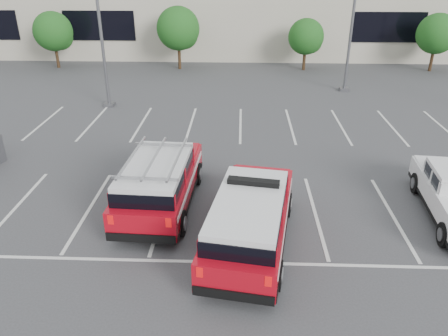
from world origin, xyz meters
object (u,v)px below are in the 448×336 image
object	(u,v)px
tree_mid_right	(307,38)
ladder_suv	(160,185)
tree_left	(55,33)
tree_right	(438,35)
fire_chief_suv	(250,223)
tree_mid_left	(179,30)
light_pole_mid	(354,10)
light_pole_left	(99,17)

from	to	relation	value
tree_mid_right	ladder_suv	size ratio (longest dim) A/B	0.70
tree_left	ladder_suv	xyz separation A→B (m)	(12.08, -21.78, -1.89)
tree_right	fire_chief_suv	xyz separation A→B (m)	(-14.75, -24.02, -1.92)
tree_mid_left	light_pole_mid	size ratio (longest dim) A/B	0.47
tree_mid_right	light_pole_mid	world-z (taller)	light_pole_mid
light_pole_left	tree_mid_right	bearing A→B (deg)	37.50
tree_mid_right	light_pole_mid	distance (m)	6.88
light_pole_left	fire_chief_suv	world-z (taller)	light_pole_left
tree_left	tree_mid_left	bearing A→B (deg)	0.00
light_pole_mid	tree_right	bearing A→B (deg)	36.77
ladder_suv	light_pole_mid	bearing A→B (deg)	60.95
light_pole_mid	tree_left	bearing A→B (deg)	164.57
ladder_suv	tree_mid_left	bearing A→B (deg)	98.40
fire_chief_suv	ladder_suv	xyz separation A→B (m)	(-3.17, 2.24, 0.03)
light_pole_mid	fire_chief_suv	size ratio (longest dim) A/B	1.65
tree_mid_left	tree_right	world-z (taller)	tree_mid_left
tree_mid_left	tree_right	bearing A→B (deg)	-0.00
tree_mid_right	light_pole_left	xyz separation A→B (m)	(-13.09, -10.05, 2.68)
tree_left	fire_chief_suv	bearing A→B (deg)	-57.58
tree_right	light_pole_left	xyz separation A→B (m)	(-23.09, -10.05, 2.41)
tree_left	fire_chief_suv	world-z (taller)	tree_left
ladder_suv	tree_right	bearing A→B (deg)	53.49
tree_left	light_pole_left	bearing A→B (deg)	-55.48
tree_mid_left	tree_left	bearing A→B (deg)	-180.00
fire_chief_suv	ladder_suv	bearing A→B (deg)	154.05
light_pole_left	tree_right	bearing A→B (deg)	23.51
tree_left	tree_mid_left	distance (m)	10.00
light_pole_left	light_pole_mid	distance (m)	15.52
ladder_suv	tree_left	bearing A→B (deg)	121.96
tree_mid_right	tree_right	size ratio (longest dim) A/B	0.90
light_pole_left	light_pole_mid	xyz separation A→B (m)	(15.00, 4.00, 0.00)
tree_left	tree_mid_right	size ratio (longest dim) A/B	1.11
tree_left	tree_mid_right	world-z (taller)	tree_left
light_pole_mid	light_pole_left	bearing A→B (deg)	-165.07
tree_mid_right	ladder_suv	world-z (taller)	tree_mid_right
fire_chief_suv	ladder_suv	size ratio (longest dim) A/B	1.08
light_pole_left	ladder_suv	world-z (taller)	light_pole_left
tree_mid_right	light_pole_left	world-z (taller)	light_pole_left
tree_left	fire_chief_suv	xyz separation A→B (m)	(15.25, -24.02, -1.92)
light_pole_left	ladder_suv	bearing A→B (deg)	-66.21
tree_mid_right	light_pole_mid	size ratio (longest dim) A/B	0.39
tree_left	tree_mid_right	distance (m)	20.00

